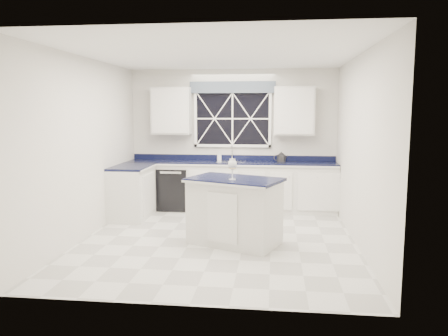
# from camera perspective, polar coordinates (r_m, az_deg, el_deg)

# --- Properties ---
(ground) EXTENTS (4.50, 4.50, 0.00)m
(ground) POSITION_cam_1_polar(r_m,az_deg,el_deg) (6.60, -0.77, -9.31)
(ground) COLOR silver
(ground) RESTS_ON ground
(back_wall) EXTENTS (4.00, 0.10, 2.70)m
(back_wall) POSITION_cam_1_polar(r_m,az_deg,el_deg) (8.57, 1.14, 3.79)
(back_wall) COLOR silver
(back_wall) RESTS_ON ground
(base_cabinets) EXTENTS (3.99, 1.60, 0.90)m
(base_cabinets) POSITION_cam_1_polar(r_m,az_deg,el_deg) (8.26, -1.48, -2.65)
(base_cabinets) COLOR silver
(base_cabinets) RESTS_ON ground
(countertop) EXTENTS (3.98, 0.64, 0.04)m
(countertop) POSITION_cam_1_polar(r_m,az_deg,el_deg) (8.31, 0.93, 0.69)
(countertop) COLOR black
(countertop) RESTS_ON base_cabinets
(dishwasher) EXTENTS (0.60, 0.58, 0.82)m
(dishwasher) POSITION_cam_1_polar(r_m,az_deg,el_deg) (8.57, -6.43, -2.60)
(dishwasher) COLOR black
(dishwasher) RESTS_ON ground
(window) EXTENTS (1.65, 0.09, 1.26)m
(window) POSITION_cam_1_polar(r_m,az_deg,el_deg) (8.50, 1.11, 7.00)
(window) COLOR black
(window) RESTS_ON ground
(upper_cabinets) EXTENTS (3.10, 0.34, 0.90)m
(upper_cabinets) POSITION_cam_1_polar(r_m,az_deg,el_deg) (8.38, 1.03, 7.46)
(upper_cabinets) COLOR silver
(upper_cabinets) RESTS_ON ground
(faucet) EXTENTS (0.05, 0.20, 0.30)m
(faucet) POSITION_cam_1_polar(r_m,az_deg,el_deg) (8.49, 1.06, 2.05)
(faucet) COLOR silver
(faucet) RESTS_ON countertop
(island) EXTENTS (1.48, 1.20, 0.96)m
(island) POSITION_cam_1_polar(r_m,az_deg,el_deg) (6.29, 1.40, -5.62)
(island) COLOR silver
(island) RESTS_ON ground
(rug) EXTENTS (1.27, 0.92, 0.02)m
(rug) POSITION_cam_1_polar(r_m,az_deg,el_deg) (7.87, 2.46, -6.45)
(rug) COLOR #AAABA6
(rug) RESTS_ON ground
(kettle) EXTENTS (0.28, 0.19, 0.19)m
(kettle) POSITION_cam_1_polar(r_m,az_deg,el_deg) (8.34, 7.47, 1.41)
(kettle) COLOR #2A2A2C
(kettle) RESTS_ON countertop
(wine_glass) EXTENTS (0.12, 0.12, 0.29)m
(wine_glass) POSITION_cam_1_polar(r_m,az_deg,el_deg) (6.06, 1.10, 0.36)
(wine_glass) COLOR silver
(wine_glass) RESTS_ON island
(soap_bottle) EXTENTS (0.09, 0.09, 0.17)m
(soap_bottle) POSITION_cam_1_polar(r_m,az_deg,el_deg) (8.55, -0.63, 1.60)
(soap_bottle) COLOR silver
(soap_bottle) RESTS_ON countertop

